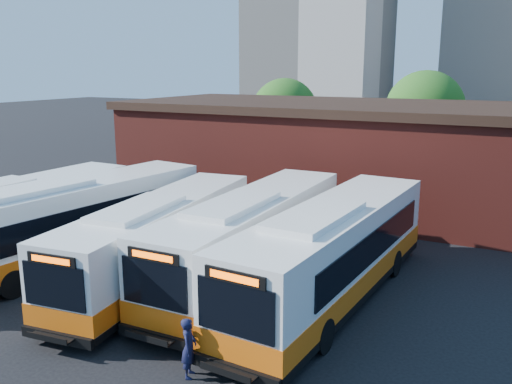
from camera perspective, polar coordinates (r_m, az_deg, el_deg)
The scene contains 10 objects.
ground at distance 18.82m, azimuth -10.30°, elevation -14.22°, with size 220.00×220.00×0.00m, color black.
bus_farwest at distance 27.98m, azimuth -23.92°, elevation -2.56°, with size 3.06×12.89×3.49m.
bus_west at distance 25.29m, azimuth -18.80°, elevation -3.35°, with size 4.65×14.20×3.81m.
bus_midwest at distance 22.44m, azimuth -10.04°, elevation -5.26°, with size 4.08×13.06×3.51m.
bus_mideast at distance 22.03m, azimuth -0.41°, elevation -5.19°, with size 3.02×13.57×3.68m.
bus_east at distance 20.36m, azimuth 8.07°, elevation -6.73°, with size 3.65×14.00×3.78m.
transit_worker at distance 15.87m, azimuth -7.07°, elevation -15.96°, with size 0.64×0.42×1.76m, color #121535.
depot_building at distance 35.12m, azimuth 9.77°, elevation 4.13°, with size 28.60×12.60×6.40m.
tree_west at distance 49.69m, azimuth 3.02°, elevation 8.44°, with size 6.00×6.00×7.65m.
tree_mid at distance 47.99m, azimuth 17.35°, elevation 8.24°, with size 6.56×6.56×8.36m.
Camera 1 is at (10.48, -13.11, 8.53)m, focal length 38.00 mm.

